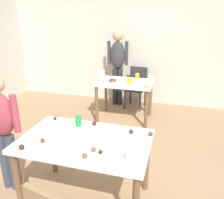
% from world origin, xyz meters
% --- Properties ---
extents(ground_plane, '(6.40, 6.40, 0.00)m').
position_xyz_m(ground_plane, '(0.00, 0.00, 0.00)').
color(ground_plane, '#9E7A56').
extents(wall_back, '(6.40, 0.10, 2.60)m').
position_xyz_m(wall_back, '(0.00, 3.20, 1.30)').
color(wall_back, beige).
rests_on(wall_back, ground_plane).
extents(dining_table_near, '(1.29, 0.80, 0.75)m').
position_xyz_m(dining_table_near, '(-0.15, -0.06, 0.66)').
color(dining_table_near, white).
rests_on(dining_table_near, ground_plane).
extents(dining_table_far, '(1.04, 0.70, 0.75)m').
position_xyz_m(dining_table_far, '(-0.24, 2.11, 0.63)').
color(dining_table_far, white).
rests_on(dining_table_far, ground_plane).
extents(chair_far_table, '(0.46, 0.46, 0.87)m').
position_xyz_m(chair_far_table, '(-0.14, 2.81, 0.50)').
color(chair_far_table, '#2D2D33').
rests_on(chair_far_table, ground_plane).
extents(person_girl_near, '(0.45, 0.21, 1.35)m').
position_xyz_m(person_girl_near, '(-1.07, -0.11, 0.80)').
color(person_girl_near, '#383D4C').
rests_on(person_girl_near, ground_plane).
extents(person_adult_far, '(0.45, 0.22, 1.63)m').
position_xyz_m(person_adult_far, '(-0.57, 2.83, 0.98)').
color(person_adult_far, '#28282D').
rests_on(person_adult_far, ground_plane).
extents(mixing_bowl, '(0.19, 0.19, 0.06)m').
position_xyz_m(mixing_bowl, '(-0.53, -0.08, 0.78)').
color(mixing_bowl, white).
rests_on(mixing_bowl, dining_table_near).
extents(soda_can, '(0.07, 0.07, 0.12)m').
position_xyz_m(soda_can, '(-0.33, 0.20, 0.81)').
color(soda_can, '#198438').
rests_on(soda_can, dining_table_near).
extents(fork_near, '(0.17, 0.02, 0.01)m').
position_xyz_m(fork_near, '(0.13, 0.15, 0.75)').
color(fork_near, silver).
rests_on(fork_near, dining_table_near).
extents(cup_near_0, '(0.07, 0.07, 0.11)m').
position_xyz_m(cup_near_0, '(0.35, -0.30, 0.80)').
color(cup_near_0, white).
rests_on(cup_near_0, dining_table_near).
extents(cake_ball_0, '(0.04, 0.04, 0.04)m').
position_xyz_m(cake_ball_0, '(0.08, -0.26, 0.77)').
color(cake_ball_0, '#3D2319').
rests_on(cake_ball_0, dining_table_near).
extents(cake_ball_1, '(0.05, 0.05, 0.05)m').
position_xyz_m(cake_ball_1, '(-0.52, -0.23, 0.77)').
color(cake_ball_1, brown).
rests_on(cake_ball_1, dining_table_near).
extents(cake_ball_2, '(0.05, 0.05, 0.05)m').
position_xyz_m(cake_ball_2, '(-0.16, 0.25, 0.78)').
color(cake_ball_2, '#3D2319').
rests_on(cake_ball_2, dining_table_near).
extents(cake_ball_3, '(0.04, 0.04, 0.04)m').
position_xyz_m(cake_ball_3, '(-0.66, 0.25, 0.77)').
color(cake_ball_3, '#3D2319').
rests_on(cake_ball_3, dining_table_near).
extents(cake_ball_4, '(0.05, 0.05, 0.05)m').
position_xyz_m(cake_ball_4, '(-0.03, -0.36, 0.77)').
color(cake_ball_4, brown).
rests_on(cake_ball_4, dining_table_near).
extents(cake_ball_5, '(0.05, 0.05, 0.05)m').
position_xyz_m(cake_ball_5, '(0.01, -0.24, 0.77)').
color(cake_ball_5, brown).
rests_on(cake_ball_5, dining_table_near).
extents(cake_ball_6, '(0.05, 0.05, 0.05)m').
position_xyz_m(cake_ball_6, '(0.27, 0.18, 0.77)').
color(cake_ball_6, '#3D2319').
rests_on(cake_ball_6, dining_table_near).
extents(cake_ball_7, '(0.05, 0.05, 0.05)m').
position_xyz_m(cake_ball_7, '(0.47, 0.19, 0.77)').
color(cake_ball_7, brown).
rests_on(cake_ball_7, dining_table_near).
extents(cake_ball_8, '(0.05, 0.05, 0.05)m').
position_xyz_m(cake_ball_8, '(-0.63, -0.39, 0.78)').
color(cake_ball_8, '#3D2319').
rests_on(cake_ball_8, dining_table_near).
extents(pitcher_far, '(0.12, 0.12, 0.24)m').
position_xyz_m(pitcher_far, '(-0.63, 1.90, 0.87)').
color(pitcher_far, white).
rests_on(pitcher_far, dining_table_far).
extents(cup_far_0, '(0.08, 0.08, 0.11)m').
position_xyz_m(cup_far_0, '(0.21, 2.26, 0.81)').
color(cup_far_0, white).
rests_on(cup_far_0, dining_table_far).
extents(cup_far_1, '(0.08, 0.08, 0.11)m').
position_xyz_m(cup_far_1, '(-0.06, 2.37, 0.80)').
color(cup_far_1, yellow).
rests_on(cup_far_1, dining_table_far).
extents(cup_far_2, '(0.07, 0.07, 0.10)m').
position_xyz_m(cup_far_2, '(-0.12, 1.96, 0.80)').
color(cup_far_2, yellow).
rests_on(cup_far_2, dining_table_far).
extents(donut_far_0, '(0.11, 0.11, 0.03)m').
position_xyz_m(donut_far_0, '(0.20, 1.87, 0.77)').
color(donut_far_0, gold).
rests_on(donut_far_0, dining_table_far).
extents(donut_far_1, '(0.14, 0.14, 0.04)m').
position_xyz_m(donut_far_1, '(-0.47, 2.07, 0.77)').
color(donut_far_1, brown).
rests_on(donut_far_1, dining_table_far).
extents(donut_far_2, '(0.14, 0.14, 0.04)m').
position_xyz_m(donut_far_2, '(-0.21, 2.23, 0.77)').
color(donut_far_2, gold).
rests_on(donut_far_2, dining_table_far).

